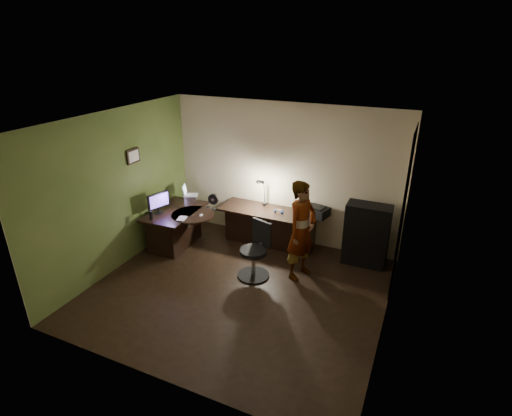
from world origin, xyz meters
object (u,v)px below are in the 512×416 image
at_px(desk_left, 176,228).
at_px(monitor, 158,206).
at_px(cabinet, 366,235).
at_px(office_chair, 253,251).
at_px(desk_right, 269,228).
at_px(person, 302,231).

height_order(desk_left, monitor, monitor).
height_order(cabinet, office_chair, cabinet).
bearing_deg(cabinet, monitor, -164.24).
xyz_separation_m(desk_left, office_chair, (1.81, -0.39, 0.11)).
bearing_deg(office_chair, monitor, -167.48).
xyz_separation_m(desk_right, office_chair, (0.20, -1.15, 0.12)).
xyz_separation_m(desk_right, cabinet, (1.83, 0.05, 0.21)).
distance_m(cabinet, person, 1.28).
relative_size(desk_left, desk_right, 0.67).
xyz_separation_m(cabinet, office_chair, (-1.62, -1.20, -0.08)).
distance_m(office_chair, person, 0.87).
height_order(office_chair, person, person).
bearing_deg(desk_left, office_chair, -14.63).
distance_m(desk_left, office_chair, 1.85).
relative_size(desk_right, person, 1.13).
bearing_deg(monitor, cabinet, 34.82).
bearing_deg(person, desk_left, 108.30).
bearing_deg(cabinet, desk_right, -178.50).
bearing_deg(desk_right, desk_left, -154.14).
bearing_deg(office_chair, desk_right, 117.30).
xyz_separation_m(desk_right, monitor, (-1.81, -0.98, 0.52)).
relative_size(desk_left, cabinet, 1.13).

